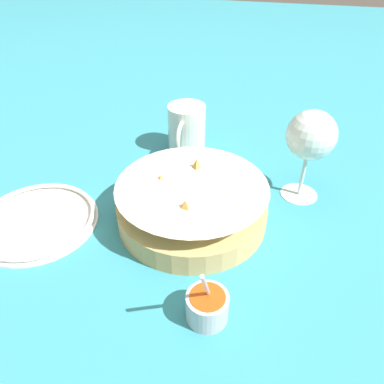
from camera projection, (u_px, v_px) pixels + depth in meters
ground_plane at (177, 223)px, 0.65m from camera, size 4.00×4.00×0.00m
food_basket at (192, 205)px, 0.64m from camera, size 0.25×0.25×0.09m
sauce_cup at (207, 305)px, 0.48m from camera, size 0.07×0.06×0.13m
wine_glass at (311, 138)px, 0.64m from camera, size 0.09×0.09×0.17m
beer_mug at (187, 130)px, 0.82m from camera, size 0.12×0.08×0.10m
side_plate at (36, 220)px, 0.64m from camera, size 0.21×0.21×0.01m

